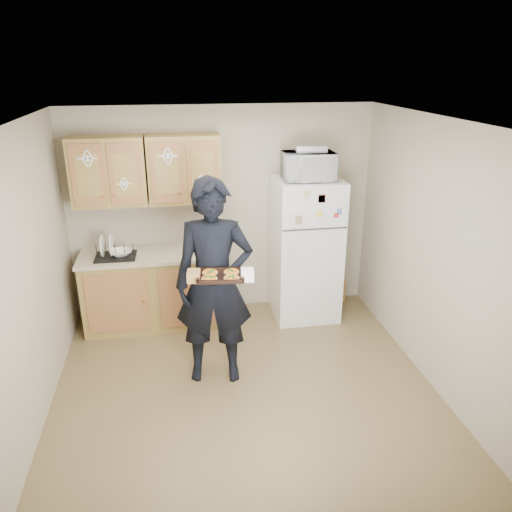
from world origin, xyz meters
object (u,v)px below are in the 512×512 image
object	(u,v)px
dish_rack	(115,250)
refrigerator	(306,249)
microwave	(308,166)
baking_tray	(221,276)
person	(214,284)

from	to	relation	value
dish_rack	refrigerator	bearing A→B (deg)	0.37
microwave	baking_tray	bearing A→B (deg)	-128.71
microwave	dish_rack	world-z (taller)	microwave
person	dish_rack	size ratio (longest dim) A/B	4.54
refrigerator	baking_tray	bearing A→B (deg)	-128.97
baking_tray	microwave	world-z (taller)	microwave
baking_tray	person	bearing A→B (deg)	103.40
person	microwave	xyz separation A→B (m)	(1.17, 1.08, 0.85)
person	refrigerator	bearing A→B (deg)	50.24
refrigerator	microwave	world-z (taller)	microwave
person	microwave	bearing A→B (deg)	49.46
baking_tray	dish_rack	distance (m)	1.77
person	dish_rack	distance (m)	1.50
microwave	dish_rack	bearing A→B (deg)	179.79
refrigerator	dish_rack	size ratio (longest dim) A/B	3.84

